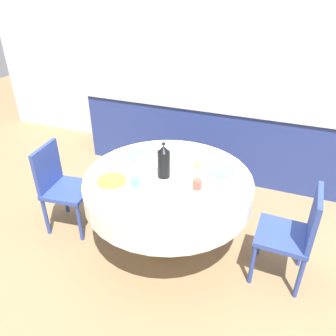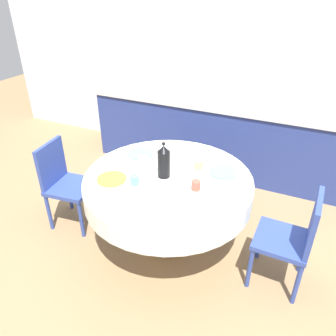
% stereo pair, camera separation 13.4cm
% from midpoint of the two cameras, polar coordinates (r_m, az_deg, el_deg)
% --- Properties ---
extents(ground_plane, '(12.00, 12.00, 0.00)m').
position_cam_midpoint_polar(ground_plane, '(3.17, 1.24, -12.69)').
color(ground_plane, '#8E704C').
extents(wall_back, '(7.00, 0.05, 2.60)m').
position_cam_midpoint_polar(wall_back, '(4.22, 12.35, 17.85)').
color(wall_back, silver).
rests_on(wall_back, ground_plane).
extents(kitchen_counter, '(3.24, 0.64, 0.89)m').
position_cam_midpoint_polar(kitchen_counter, '(4.17, 9.97, 5.58)').
color(kitchen_counter, navy).
rests_on(kitchen_counter, ground_plane).
extents(dining_table, '(1.42, 1.42, 0.73)m').
position_cam_midpoint_polar(dining_table, '(2.79, 1.37, -3.57)').
color(dining_table, olive).
rests_on(dining_table, ground_plane).
extents(chair_left, '(0.41, 0.41, 0.86)m').
position_cam_midpoint_polar(chair_left, '(2.70, 22.32, -11.05)').
color(chair_left, '#2D428E').
rests_on(chair_left, ground_plane).
extents(chair_right, '(0.44, 0.44, 0.86)m').
position_cam_midpoint_polar(chair_right, '(3.27, -16.53, -2.10)').
color(chair_right, '#2D428E').
rests_on(chair_right, ground_plane).
extents(plate_near_left, '(0.24, 0.24, 0.01)m').
position_cam_midpoint_polar(plate_near_left, '(2.71, -8.40, -1.92)').
color(plate_near_left, orange).
rests_on(plate_near_left, dining_table).
extents(cup_near_left, '(0.07, 0.07, 0.08)m').
position_cam_midpoint_polar(cup_near_left, '(2.61, -4.40, -2.14)').
color(cup_near_left, '#5BA39E').
rests_on(cup_near_left, dining_table).
extents(plate_near_right, '(0.24, 0.24, 0.01)m').
position_cam_midpoint_polar(plate_near_right, '(2.42, 7.55, -6.22)').
color(plate_near_right, white).
rests_on(plate_near_right, dining_table).
extents(cup_near_right, '(0.07, 0.07, 0.08)m').
position_cam_midpoint_polar(cup_near_right, '(2.56, 6.40, -3.03)').
color(cup_near_right, '#CC4C3D').
rests_on(cup_near_right, dining_table).
extents(plate_far_left, '(0.24, 0.24, 0.01)m').
position_cam_midpoint_polar(plate_far_left, '(3.07, -3.59, 2.45)').
color(plate_far_left, '#60BCB7').
rests_on(plate_far_left, dining_table).
extents(cup_far_left, '(0.07, 0.07, 0.08)m').
position_cam_midpoint_polar(cup_far_left, '(2.88, -3.12, 1.18)').
color(cup_far_left, white).
rests_on(cup_far_left, dining_table).
extents(plate_far_right, '(0.24, 0.24, 0.01)m').
position_cam_midpoint_polar(plate_far_right, '(2.83, 10.78, -0.69)').
color(plate_far_right, '#60BCB7').
rests_on(plate_far_right, dining_table).
extents(cup_far_right, '(0.07, 0.07, 0.08)m').
position_cam_midpoint_polar(cup_far_right, '(2.83, 6.76, 0.50)').
color(cup_far_right, '#DBB766').
rests_on(cup_far_right, dining_table).
extents(coffee_carafe, '(0.10, 0.10, 0.32)m').
position_cam_midpoint_polar(coffee_carafe, '(2.66, 0.69, 1.11)').
color(coffee_carafe, black).
rests_on(coffee_carafe, dining_table).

